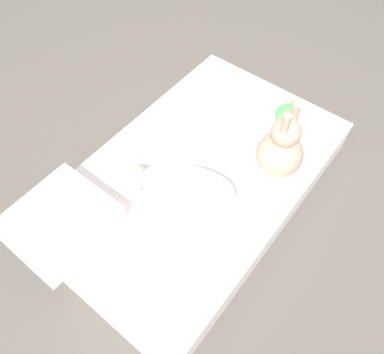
{
  "coord_description": "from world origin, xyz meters",
  "views": [
    {
      "loc": [
        -0.77,
        -0.58,
        1.52
      ],
      "look_at": [
        -0.07,
        -0.03,
        0.22
      ],
      "focal_mm": 35.0,
      "sensor_mm": 36.0,
      "label": 1
    }
  ],
  "objects_px": {
    "swaddled_baby": "(180,185)",
    "pillow": "(60,222)",
    "bunny_plush": "(281,150)",
    "turtle_plush": "(287,113)"
  },
  "relations": [
    {
      "from": "swaddled_baby",
      "to": "pillow",
      "type": "distance_m",
      "value": 0.49
    },
    {
      "from": "swaddled_baby",
      "to": "bunny_plush",
      "type": "xyz_separation_m",
      "value": [
        0.37,
        -0.24,
        0.04
      ]
    },
    {
      "from": "turtle_plush",
      "to": "pillow",
      "type": "bearing_deg",
      "value": 160.02
    },
    {
      "from": "pillow",
      "to": "turtle_plush",
      "type": "height_order",
      "value": "pillow"
    },
    {
      "from": "swaddled_baby",
      "to": "pillow",
      "type": "height_order",
      "value": "swaddled_baby"
    },
    {
      "from": "pillow",
      "to": "bunny_plush",
      "type": "bearing_deg",
      "value": -33.37
    },
    {
      "from": "bunny_plush",
      "to": "turtle_plush",
      "type": "xyz_separation_m",
      "value": [
        0.3,
        0.12,
        -0.1
      ]
    },
    {
      "from": "pillow",
      "to": "bunny_plush",
      "type": "relative_size",
      "value": 1.05
    },
    {
      "from": "pillow",
      "to": "turtle_plush",
      "type": "bearing_deg",
      "value": -19.98
    },
    {
      "from": "turtle_plush",
      "to": "swaddled_baby",
      "type": "bearing_deg",
      "value": 170.1
    }
  ]
}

